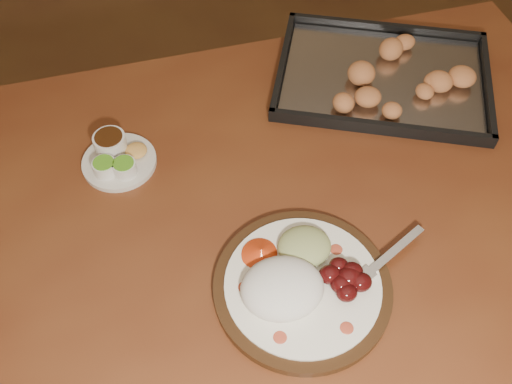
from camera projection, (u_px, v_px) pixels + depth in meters
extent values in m
plane|color=brown|center=(252.00, 287.00, 1.77)|extent=(4.00, 4.00, 0.00)
cube|color=brown|center=(243.00, 215.00, 1.04)|extent=(1.56, 1.01, 0.04)
cylinder|color=#482B15|center=(438.00, 135.00, 1.67)|extent=(0.07, 0.07, 0.71)
cylinder|color=#311C0D|center=(302.00, 287.00, 0.92)|extent=(0.29, 0.29, 0.02)
cylinder|color=white|center=(303.00, 284.00, 0.92)|extent=(0.25, 0.25, 0.01)
ellipsoid|color=#BC452D|center=(280.00, 337.00, 0.86)|extent=(0.02, 0.02, 0.00)
ellipsoid|color=#BC452D|center=(347.00, 328.00, 0.87)|extent=(0.02, 0.02, 0.00)
ellipsoid|color=#BC452D|center=(336.00, 249.00, 0.95)|extent=(0.02, 0.02, 0.00)
ellipsoid|color=#BC452D|center=(245.00, 287.00, 0.91)|extent=(0.02, 0.02, 0.00)
ellipsoid|color=white|center=(282.00, 288.00, 0.89)|extent=(0.15, 0.13, 0.06)
ellipsoid|color=#4F0B0D|center=(341.00, 284.00, 0.90)|extent=(0.04, 0.03, 0.03)
ellipsoid|color=#4F0B0D|center=(351.00, 272.00, 0.91)|extent=(0.04, 0.03, 0.03)
ellipsoid|color=#4F0B0D|center=(339.00, 266.00, 0.92)|extent=(0.04, 0.03, 0.03)
ellipsoid|color=#4F0B0D|center=(360.00, 282.00, 0.90)|extent=(0.04, 0.03, 0.03)
ellipsoid|color=#4F0B0D|center=(330.00, 275.00, 0.91)|extent=(0.04, 0.03, 0.03)
ellipsoid|color=#4F0B0D|center=(349.00, 278.00, 0.90)|extent=(0.04, 0.03, 0.03)
ellipsoid|color=#4F0B0D|center=(347.00, 293.00, 0.89)|extent=(0.04, 0.03, 0.03)
ellipsoid|color=tan|center=(304.00, 246.00, 0.94)|extent=(0.10, 0.09, 0.04)
cone|color=red|center=(261.00, 252.00, 0.94)|extent=(0.09, 0.09, 0.03)
cube|color=silver|center=(394.00, 251.00, 0.95)|extent=(0.13, 0.08, 0.00)
cube|color=silver|center=(364.00, 277.00, 0.92)|extent=(0.04, 0.04, 0.00)
cylinder|color=silver|center=(358.00, 290.00, 0.90)|extent=(0.03, 0.02, 0.00)
cylinder|color=silver|center=(355.00, 287.00, 0.91)|extent=(0.03, 0.02, 0.00)
cylinder|color=silver|center=(352.00, 284.00, 0.91)|extent=(0.03, 0.02, 0.00)
cylinder|color=silver|center=(349.00, 282.00, 0.91)|extent=(0.03, 0.02, 0.00)
cylinder|color=silver|center=(119.00, 162.00, 1.09)|extent=(0.14, 0.14, 0.01)
cylinder|color=silver|center=(105.00, 167.00, 1.06)|extent=(0.04, 0.04, 0.03)
cylinder|color=#519C1F|center=(103.00, 163.00, 1.05)|extent=(0.04, 0.04, 0.00)
cylinder|color=silver|center=(125.00, 168.00, 1.06)|extent=(0.04, 0.04, 0.03)
cylinder|color=#519C1F|center=(123.00, 163.00, 1.04)|extent=(0.04, 0.04, 0.00)
cylinder|color=silver|center=(110.00, 143.00, 1.09)|extent=(0.06, 0.06, 0.04)
cylinder|color=#311809|center=(108.00, 137.00, 1.07)|extent=(0.05, 0.05, 0.00)
ellipsoid|color=#E9C052|center=(136.00, 150.00, 1.09)|extent=(0.04, 0.04, 0.01)
cube|color=black|center=(382.00, 79.00, 1.23)|extent=(0.53, 0.46, 0.01)
cube|color=black|center=(386.00, 28.00, 1.31)|extent=(0.42, 0.17, 0.02)
cube|color=black|center=(381.00, 127.00, 1.12)|extent=(0.42, 0.17, 0.02)
cube|color=black|center=(488.00, 85.00, 1.20)|extent=(0.13, 0.31, 0.02)
cube|color=black|center=(283.00, 62.00, 1.24)|extent=(0.13, 0.31, 0.02)
cube|color=silver|center=(383.00, 77.00, 1.23)|extent=(0.49, 0.42, 0.00)
ellipsoid|color=#CE8048|center=(411.00, 72.00, 1.21)|extent=(0.05, 0.05, 0.03)
ellipsoid|color=#CE8048|center=(430.00, 62.00, 1.23)|extent=(0.07, 0.07, 0.03)
ellipsoid|color=#CE8048|center=(396.00, 43.00, 1.26)|extent=(0.06, 0.06, 0.03)
ellipsoid|color=#CE8048|center=(365.00, 52.00, 1.25)|extent=(0.06, 0.06, 0.03)
ellipsoid|color=#CE8048|center=(349.00, 51.00, 1.25)|extent=(0.07, 0.07, 0.03)
ellipsoid|color=#CE8048|center=(358.00, 67.00, 1.22)|extent=(0.05, 0.05, 0.03)
ellipsoid|color=#CE8048|center=(338.00, 77.00, 1.20)|extent=(0.07, 0.07, 0.03)
ellipsoid|color=#CE8048|center=(371.00, 99.00, 1.16)|extent=(0.06, 0.06, 0.03)
ellipsoid|color=#CE8048|center=(404.00, 88.00, 1.18)|extent=(0.06, 0.06, 0.03)
ellipsoid|color=#CE8048|center=(422.00, 90.00, 1.17)|extent=(0.07, 0.07, 0.03)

